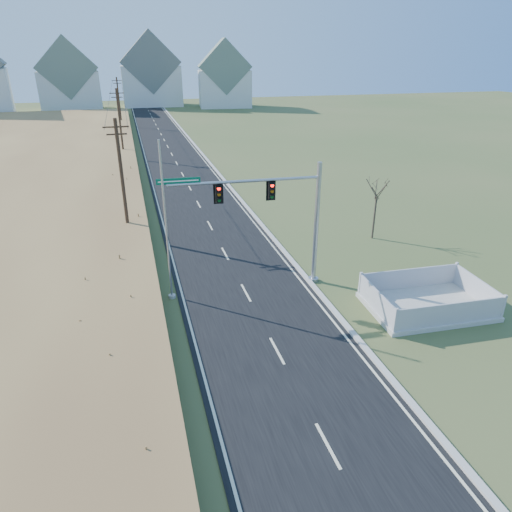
{
  "coord_description": "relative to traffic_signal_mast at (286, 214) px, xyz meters",
  "views": [
    {
      "loc": [
        -5.83,
        -19.19,
        13.16
      ],
      "look_at": [
        0.02,
        1.82,
        3.4
      ],
      "focal_mm": 32.0,
      "sensor_mm": 36.0,
      "label": 1
    }
  ],
  "objects": [
    {
      "name": "curb",
      "position": [
        1.54,
        45.4,
        -4.5
      ],
      "size": [
        0.3,
        180.0,
        0.18
      ],
      "primitive_type": "cube",
      "color": "#B2AFA8",
      "rests_on": "ground"
    },
    {
      "name": "fence_enclosure",
      "position": [
        6.72,
        -4.97,
        -4.3
      ],
      "size": [
        6.74,
        4.77,
        1.49
      ],
      "rotation": [
        0.0,
        0.0,
        -0.05
      ],
      "color": "#B7B5AD",
      "rests_on": "ground"
    },
    {
      "name": "open_sign",
      "position": [
        3.91,
        -2.6,
        -4.29
      ],
      "size": [
        0.45,
        0.08,
        0.55
      ],
      "rotation": [
        0.0,
        0.0,
        0.04
      ],
      "color": "white",
      "rests_on": "ground"
    },
    {
      "name": "flagpole",
      "position": [
        -6.91,
        0.1,
        -0.94
      ],
      "size": [
        0.41,
        0.41,
        9.14
      ],
      "color": "#B7B5AD",
      "rests_on": "ground"
    },
    {
      "name": "ground",
      "position": [
        -2.61,
        -4.6,
        -4.59
      ],
      "size": [
        260.0,
        260.0,
        0.0
      ],
      "primitive_type": "plane",
      "color": "#405328",
      "rests_on": "ground"
    },
    {
      "name": "utility_pole_mid",
      "position": [
        -9.11,
        40.4,
        0.1
      ],
      "size": [
        1.8,
        0.26,
        9.0
      ],
      "color": "#422D1E",
      "rests_on": "ground"
    },
    {
      "name": "condo_ne",
      "position": [
        17.39,
        99.4,
        2.25
      ],
      "size": [
        14.12,
        10.51,
        16.52
      ],
      "rotation": [
        0.0,
        0.0,
        -0.1
      ],
      "color": "silver",
      "rests_on": "ground"
    },
    {
      "name": "utility_pole_far",
      "position": [
        -9.11,
        70.4,
        0.1
      ],
      "size": [
        1.8,
        0.26,
        9.0
      ],
      "color": "#422D1E",
      "rests_on": "ground"
    },
    {
      "name": "condo_nnw",
      "position": [
        -20.61,
        103.4,
        2.35
      ],
      "size": [
        14.93,
        11.17,
        17.03
      ],
      "rotation": [
        0.0,
        0.0,
        0.07
      ],
      "color": "silver",
      "rests_on": "ground"
    },
    {
      "name": "bare_tree",
      "position": [
        9.03,
        5.42,
        -0.57
      ],
      "size": [
        1.88,
        1.88,
        4.99
      ],
      "color": "#4C3F33",
      "rests_on": "ground"
    },
    {
      "name": "condo_n",
      "position": [
        -0.61,
        107.4,
        3.02
      ],
      "size": [
        15.27,
        10.2,
        18.54
      ],
      "color": "silver",
      "rests_on": "ground"
    },
    {
      "name": "traffic_signal_mast",
      "position": [
        0.0,
        0.0,
        0.0
      ],
      "size": [
        9.43,
        0.9,
        7.52
      ],
      "rotation": [
        0.0,
        0.0,
        -0.06
      ],
      "color": "#9EA0A5",
      "rests_on": "ground"
    },
    {
      "name": "utility_pole_near",
      "position": [
        -9.11,
        10.4,
        0.1
      ],
      "size": [
        1.8,
        0.26,
        9.0
      ],
      "color": "#422D1E",
      "rests_on": "ground"
    },
    {
      "name": "road",
      "position": [
        -2.61,
        45.4,
        -4.56
      ],
      "size": [
        8.0,
        180.0,
        0.06
      ],
      "primitive_type": "cube",
      "color": "black",
      "rests_on": "ground"
    }
  ]
}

